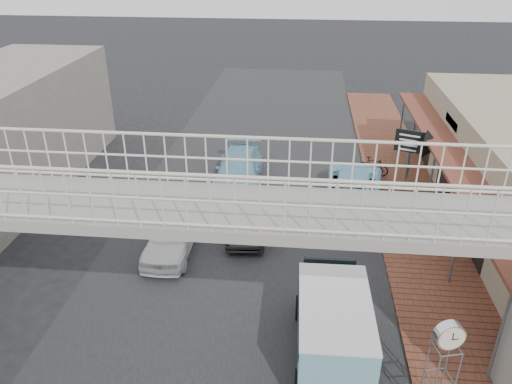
% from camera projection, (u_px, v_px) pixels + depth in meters
% --- Properties ---
extents(ground, '(120.00, 120.00, 0.00)m').
position_uv_depth(ground, '(233.00, 290.00, 15.86)').
color(ground, black).
rests_on(ground, ground).
extents(road_strip, '(10.00, 60.00, 0.01)m').
position_uv_depth(road_strip, '(233.00, 290.00, 15.86)').
color(road_strip, black).
rests_on(road_strip, ground).
extents(sidewalk, '(3.00, 40.00, 0.10)m').
position_uv_depth(sidewalk, '(423.00, 248.00, 17.91)').
color(sidewalk, brown).
rests_on(sidewalk, ground).
extents(footbridge, '(16.40, 2.40, 6.34)m').
position_uv_depth(footbridge, '(203.00, 288.00, 10.87)').
color(footbridge, gray).
rests_on(footbridge, ground).
extents(white_hatchback, '(1.56, 3.84, 1.30)m').
position_uv_depth(white_hatchback, '(172.00, 235.00, 17.58)').
color(white_hatchback, white).
rests_on(white_hatchback, ground).
extents(dark_sedan, '(1.74, 4.05, 1.30)m').
position_uv_depth(dark_sedan, '(246.00, 215.00, 18.86)').
color(dark_sedan, black).
rests_on(dark_sedan, ground).
extents(angkot_curb, '(2.91, 5.28, 1.40)m').
position_uv_depth(angkot_curb, '(353.00, 186.00, 20.95)').
color(angkot_curb, '#7DBCDA').
rests_on(angkot_curb, ground).
extents(angkot_far, '(2.03, 4.81, 1.38)m').
position_uv_depth(angkot_far, '(239.00, 169.00, 22.46)').
color(angkot_far, '#6FA7C1').
rests_on(angkot_far, ground).
extents(angkot_van, '(1.95, 4.10, 1.99)m').
position_uv_depth(angkot_van, '(333.00, 320.00, 12.73)').
color(angkot_van, black).
rests_on(angkot_van, ground).
extents(motorcycle_near, '(1.90, 0.71, 0.99)m').
position_uv_depth(motorcycle_near, '(401.00, 218.00, 18.72)').
color(motorcycle_near, black).
rests_on(motorcycle_near, sidewalk).
extents(motorcycle_far, '(1.52, 0.88, 0.88)m').
position_uv_depth(motorcycle_far, '(373.00, 166.00, 23.14)').
color(motorcycle_far, black).
rests_on(motorcycle_far, sidewalk).
extents(street_clock, '(0.69, 0.62, 2.69)m').
position_uv_depth(street_clock, '(448.00, 340.00, 10.64)').
color(street_clock, '#59595B').
rests_on(street_clock, sidewalk).
extents(arrow_sign, '(1.89, 1.27, 3.13)m').
position_uv_depth(arrow_sign, '(430.00, 146.00, 19.80)').
color(arrow_sign, '#59595B').
rests_on(arrow_sign, sidewalk).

